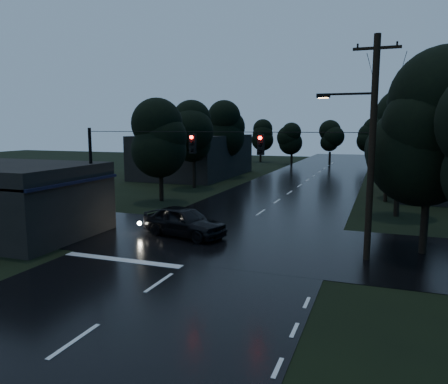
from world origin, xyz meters
The scene contains 16 objects.
ground centered at (0.00, 0.00, 0.00)m, with size 160.00×160.00×0.00m, color black.
main_road centered at (0.00, 30.00, 0.00)m, with size 12.00×120.00×0.02m, color black.
cross_street centered at (0.00, 12.00, 0.00)m, with size 60.00×9.00×0.02m, color black.
building_far_left centered at (-14.00, 40.00, 2.50)m, with size 10.00×16.00×5.00m, color black.
utility_pole_main centered at (7.41, 11.00, 5.26)m, with size 3.50×0.30×10.00m.
utility_pole_far centered at (8.30, 28.00, 3.88)m, with size 2.00×0.30×7.50m.
anchor_pole_left centered at (-7.50, 11.00, 3.00)m, with size 0.18×0.18×6.00m, color black.
span_signals centered at (0.56, 10.99, 5.24)m, with size 15.00×0.37×1.12m.
tree_corner_near centered at (10.00, 13.00, 5.99)m, with size 4.48×4.48×9.44m.
tree_left_a centered at (-9.00, 22.00, 5.24)m, with size 3.92×3.92×8.26m.
tree_left_b centered at (-9.60, 30.00, 5.62)m, with size 4.20×4.20×8.85m.
tree_left_c centered at (-10.20, 40.00, 5.99)m, with size 4.48×4.48×9.44m.
tree_right_a centered at (9.00, 22.00, 5.62)m, with size 4.20×4.20×8.85m.
tree_right_b centered at (9.60, 30.00, 5.99)m, with size 4.48×4.48×9.44m.
tree_right_c centered at (10.20, 40.00, 6.37)m, with size 4.76×4.76×10.03m.
car centered at (-2.25, 12.06, 0.85)m, with size 2.00×4.98×1.70m, color black.
Camera 1 is at (8.01, -9.48, 6.06)m, focal length 35.00 mm.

